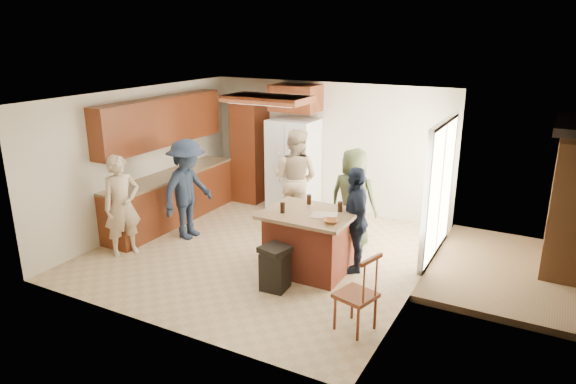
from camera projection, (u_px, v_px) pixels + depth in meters
The scene contains 12 objects.
person_front_left at pixel (122, 206), 8.02m from camera, with size 0.59×0.43×1.62m, color tan.
person_behind_left at pixel (295, 178), 9.19m from camera, with size 0.87×0.54×1.79m, color tan.
person_behind_right at pixel (353, 198), 8.36m from camera, with size 0.80×0.52×1.64m, color #303720.
person_side_right at pixel (355, 219), 7.48m from camera, with size 0.93×0.48×1.59m, color #171E2F.
person_counter at pixel (188, 189), 8.67m from camera, with size 1.11×0.52×1.72m, color #1B2436.
left_cabinetry at pixel (168, 172), 9.39m from camera, with size 0.64×3.00×2.30m.
back_wall_units at pixel (261, 137), 10.37m from camera, with size 1.80×0.60×2.45m.
refrigerator at pixel (293, 165), 10.09m from camera, with size 0.90×0.76×1.80m.
kitchen_island at pixel (309, 242), 7.51m from camera, with size 1.28×1.03×0.93m.
island_items at pixel (322, 214), 7.20m from camera, with size 0.95×0.75×0.15m.
trash_bin at pixel (275, 268), 7.04m from camera, with size 0.43×0.43×0.63m.
spindle_chair at pixel (357, 296), 6.02m from camera, with size 0.52×0.52×0.99m.
Camera 1 is at (3.97, -6.56, 3.43)m, focal length 32.00 mm.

